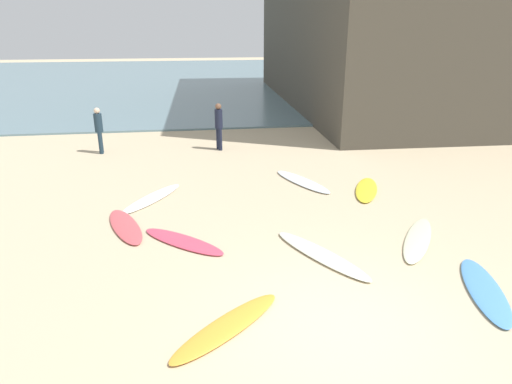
{
  "coord_description": "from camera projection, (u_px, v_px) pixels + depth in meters",
  "views": [
    {
      "loc": [
        -2.2,
        -5.48,
        4.32
      ],
      "look_at": [
        -0.6,
        5.28,
        0.3
      ],
      "focal_mm": 31.9,
      "sensor_mm": 36.0,
      "label": 1
    }
  ],
  "objects": [
    {
      "name": "surfboard_3",
      "position": [
        302.0,
        181.0,
        13.18
      ],
      "size": [
        1.45,
        2.42,
        0.08
      ],
      "primitive_type": "ellipsoid",
      "rotation": [
        0.0,
        0.0,
        3.55
      ],
      "color": "silver",
      "rests_on": "ground_plane"
    },
    {
      "name": "beachgoer_near",
      "position": [
        219.0,
        124.0,
        16.36
      ],
      "size": [
        0.35,
        0.35,
        1.69
      ],
      "rotation": [
        0.0,
        0.0,
        1.88
      ],
      "color": "#191E33",
      "rests_on": "ground_plane"
    },
    {
      "name": "surfboard_8",
      "position": [
        125.0,
        226.0,
        10.26
      ],
      "size": [
        1.22,
        2.19,
        0.08
      ],
      "primitive_type": "ellipsoid",
      "rotation": [
        0.0,
        0.0,
        3.48
      ],
      "color": "#D14F55",
      "rests_on": "ground_plane"
    },
    {
      "name": "surfboard_4",
      "position": [
        227.0,
        326.0,
        6.86
      ],
      "size": [
        2.01,
        1.83,
        0.07
      ],
      "primitive_type": "ellipsoid",
      "rotation": [
        0.0,
        0.0,
        2.28
      ],
      "color": "gold",
      "rests_on": "ground_plane"
    },
    {
      "name": "surfboard_7",
      "position": [
        418.0,
        239.0,
        9.65
      ],
      "size": [
        1.74,
        2.27,
        0.07
      ],
      "primitive_type": "ellipsoid",
      "rotation": [
        0.0,
        0.0,
        -0.59
      ],
      "color": "#E5EABF",
      "rests_on": "ground_plane"
    },
    {
      "name": "surfboard_2",
      "position": [
        152.0,
        198.0,
        11.95
      ],
      "size": [
        1.72,
        2.28,
        0.06
      ],
      "primitive_type": "ellipsoid",
      "rotation": [
        0.0,
        0.0,
        -0.57
      ],
      "color": "white",
      "rests_on": "ground_plane"
    },
    {
      "name": "surfboard_6",
      "position": [
        485.0,
        290.0,
        7.79
      ],
      "size": [
        1.23,
        2.27,
        0.08
      ],
      "primitive_type": "ellipsoid",
      "rotation": [
        0.0,
        0.0,
        -0.32
      ],
      "color": "#4E90D5",
      "rests_on": "ground_plane"
    },
    {
      "name": "surfboard_0",
      "position": [
        183.0,
        241.0,
        9.55
      ],
      "size": [
        1.92,
        1.83,
        0.07
      ],
      "primitive_type": "ellipsoid",
      "rotation": [
        0.0,
        0.0,
        0.83
      ],
      "color": "#DD445E",
      "rests_on": "ground_plane"
    },
    {
      "name": "beachgoer_mid",
      "position": [
        99.0,
        128.0,
        15.94
      ],
      "size": [
        0.31,
        0.34,
        1.62
      ],
      "rotation": [
        0.0,
        0.0,
        1.69
      ],
      "color": "#1E3342",
      "rests_on": "ground_plane"
    },
    {
      "name": "surfboard_1",
      "position": [
        321.0,
        254.0,
        8.98
      ],
      "size": [
        1.63,
        2.48,
        0.09
      ],
      "primitive_type": "ellipsoid",
      "rotation": [
        0.0,
        0.0,
        3.63
      ],
      "color": "silver",
      "rests_on": "ground_plane"
    },
    {
      "name": "ocean_water",
      "position": [
        213.0,
        78.0,
        38.52
      ],
      "size": [
        120.0,
        40.0,
        0.08
      ],
      "primitive_type": "cube",
      "color": "slate",
      "rests_on": "ground_plane"
    },
    {
      "name": "ground_plane",
      "position": [
        346.0,
        328.0,
        6.88
      ],
      "size": [
        120.0,
        120.0,
        0.0
      ],
      "primitive_type": "plane",
      "color": "#C6B28E"
    },
    {
      "name": "surfboard_5",
      "position": [
        366.0,
        189.0,
        12.52
      ],
      "size": [
        1.37,
        2.13,
        0.09
      ],
      "primitive_type": "ellipsoid",
      "rotation": [
        0.0,
        0.0,
        2.72
      ],
      "color": "yellow",
      "rests_on": "ground_plane"
    }
  ]
}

